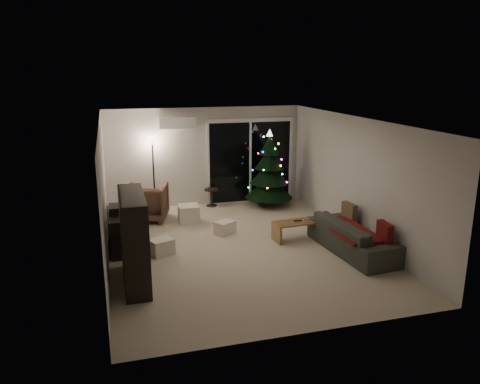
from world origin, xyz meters
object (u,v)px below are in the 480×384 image
(sofa, at_px, (353,236))
(christmas_tree, at_px, (269,168))
(coffee_table, at_px, (304,230))
(armchair, at_px, (147,202))
(bookshelf, at_px, (122,241))
(media_cabinet, at_px, (121,231))

(sofa, height_order, christmas_tree, christmas_tree)
(coffee_table, xyz_separation_m, christmas_tree, (0.11, 2.54, 0.78))
(armchair, distance_m, coffee_table, 3.74)
(armchair, xyz_separation_m, sofa, (3.64, -3.08, -0.11))
(christmas_tree, bearing_deg, bookshelf, -135.77)
(christmas_tree, bearing_deg, media_cabinet, -150.89)
(armchair, relative_size, coffee_table, 0.72)
(armchair, bearing_deg, sofa, 155.05)
(sofa, bearing_deg, media_cabinet, 68.38)
(bookshelf, relative_size, media_cabinet, 1.27)
(coffee_table, bearing_deg, media_cabinet, 169.09)
(sofa, xyz_separation_m, christmas_tree, (-0.53, 3.43, 0.67))
(bookshelf, distance_m, coffee_table, 3.88)
(bookshelf, height_order, armchair, bookshelf)
(bookshelf, bearing_deg, christmas_tree, 20.07)
(bookshelf, xyz_separation_m, coffee_table, (3.67, 1.13, -0.55))
(bookshelf, relative_size, coffee_table, 1.18)
(media_cabinet, relative_size, armchair, 1.28)
(media_cabinet, height_order, christmas_tree, christmas_tree)
(sofa, bearing_deg, christmas_tree, 4.22)
(sofa, distance_m, christmas_tree, 3.53)
(armchair, bearing_deg, media_cabinet, 84.78)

